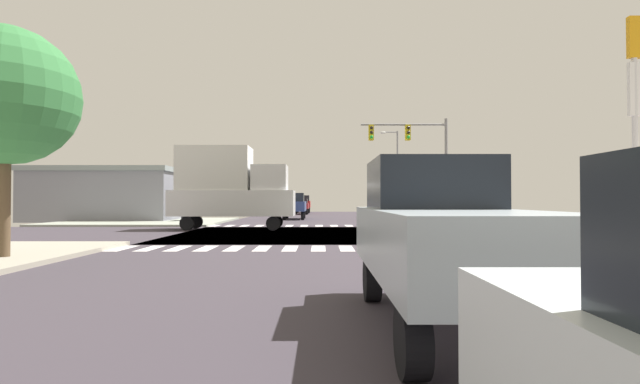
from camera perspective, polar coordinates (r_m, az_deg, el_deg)
name	(u,v)px	position (r m, az deg, el deg)	size (l,w,h in m)	color
ground	(314,234)	(23.96, -0.72, -5.18)	(90.00, 90.00, 0.05)	#3B343C
sidewalk_corner_ne	(485,222)	(38.11, 19.51, -3.43)	(12.00, 12.00, 0.14)	#A09B91
sidewalk_corner_nw	(148,221)	(38.32, -20.34, -3.41)	(12.00, 12.00, 0.14)	#99A08F
crosswalk_near	(305,248)	(16.69, -1.91, -6.91)	(13.50, 2.00, 0.01)	silver
crosswalk_far	(312,226)	(31.25, -1.00, -4.15)	(13.50, 2.00, 0.01)	silver
traffic_signal_mast	(415,147)	(31.67, 11.50, 5.40)	(5.77, 0.55, 7.15)	gray
street_lamp	(395,166)	(45.01, 9.19, 3.13)	(1.78, 0.32, 8.32)	gray
bank_building	(110,194)	(42.70, -24.30, -0.27)	(13.20, 7.52, 4.38)	gray
sidewalk_tree	(7,96)	(16.04, -34.01, 9.71)	(3.90, 3.90, 6.62)	brown
sedan_nearside_1	(301,205)	(56.41, -2.32, -1.61)	(1.80, 4.30, 1.88)	black
pickup_crossing_1	(443,231)	(6.66, 14.80, -4.70)	(2.00, 5.10, 2.35)	black
pickup_queued_2	(303,203)	(62.45, -2.10, -1.39)	(2.00, 5.10, 2.35)	black
box_truck_leading_1	(230,186)	(27.92, -11.00, 0.75)	(7.20, 2.40, 4.85)	black
pickup_trailing_3	(295,205)	(41.90, -3.14, -1.58)	(2.00, 5.10, 2.35)	black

